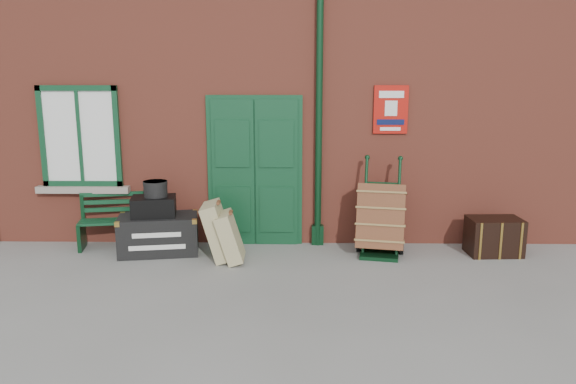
{
  "coord_description": "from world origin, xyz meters",
  "views": [
    {
      "loc": [
        0.33,
        -6.81,
        2.6
      ],
      "look_at": [
        0.21,
        0.6,
        1.0
      ],
      "focal_mm": 35.0,
      "sensor_mm": 36.0,
      "label": 1
    }
  ],
  "objects_px": {
    "houdini_trunk": "(159,234)",
    "bench": "(127,219)",
    "dark_trunk": "(494,236)",
    "porter_trolley": "(381,218)"
  },
  "relations": [
    {
      "from": "houdini_trunk",
      "to": "dark_trunk",
      "type": "height_order",
      "value": "houdini_trunk"
    },
    {
      "from": "houdini_trunk",
      "to": "dark_trunk",
      "type": "relative_size",
      "value": 1.51
    },
    {
      "from": "bench",
      "to": "dark_trunk",
      "type": "distance_m",
      "value": 5.42
    },
    {
      "from": "dark_trunk",
      "to": "porter_trolley",
      "type": "bearing_deg",
      "value": 177.21
    },
    {
      "from": "bench",
      "to": "houdini_trunk",
      "type": "xyz_separation_m",
      "value": [
        0.56,
        -0.33,
        -0.15
      ]
    },
    {
      "from": "porter_trolley",
      "to": "dark_trunk",
      "type": "distance_m",
      "value": 1.66
    },
    {
      "from": "bench",
      "to": "porter_trolley",
      "type": "bearing_deg",
      "value": -14.1
    },
    {
      "from": "houdini_trunk",
      "to": "bench",
      "type": "bearing_deg",
      "value": 140.28
    },
    {
      "from": "bench",
      "to": "dark_trunk",
      "type": "relative_size",
      "value": 1.91
    },
    {
      "from": "bench",
      "to": "porter_trolley",
      "type": "distance_m",
      "value": 3.79
    }
  ]
}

